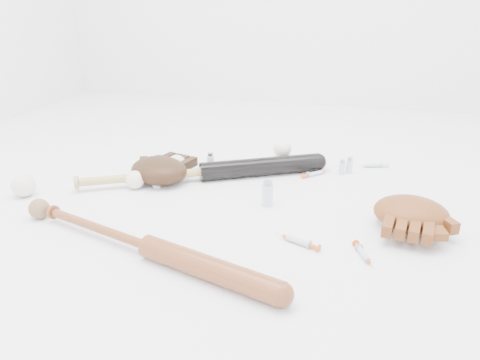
% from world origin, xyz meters
% --- Properties ---
extents(bat_dark, '(0.91, 0.53, 0.07)m').
position_xyz_m(bat_dark, '(-0.13, 0.11, 0.04)').
color(bat_dark, black).
rests_on(bat_dark, ground).
extents(bat_wood, '(0.84, 0.32, 0.06)m').
position_xyz_m(bat_wood, '(-0.10, -0.45, 0.03)').
color(bat_wood, brown).
rests_on(bat_wood, ground).
extents(glove_dark, '(0.33, 0.33, 0.10)m').
position_xyz_m(glove_dark, '(-0.29, 0.06, 0.05)').
color(glove_dark, black).
rests_on(glove_dark, ground).
extents(glove_tan, '(0.30, 0.30, 0.10)m').
position_xyz_m(glove_tan, '(0.61, -0.08, 0.05)').
color(glove_tan, brown).
rests_on(glove_tan, ground).
extents(trading_card, '(0.09, 0.10, 0.00)m').
position_xyz_m(trading_card, '(-0.31, 0.23, 0.00)').
color(trading_card, yellow).
rests_on(trading_card, ground).
extents(pedestal, '(0.09, 0.09, 0.04)m').
position_xyz_m(pedestal, '(0.13, 0.33, 0.02)').
color(pedestal, white).
rests_on(pedestal, ground).
extents(baseball_on_pedestal, '(0.07, 0.07, 0.07)m').
position_xyz_m(baseball_on_pedestal, '(0.13, 0.33, 0.08)').
color(baseball_on_pedestal, white).
rests_on(baseball_on_pedestal, pedestal).
extents(baseball_left, '(0.08, 0.08, 0.08)m').
position_xyz_m(baseball_left, '(-0.70, -0.19, 0.04)').
color(baseball_left, white).
rests_on(baseball_left, ground).
extents(baseball_upper, '(0.08, 0.08, 0.08)m').
position_xyz_m(baseball_upper, '(-0.26, 0.15, 0.04)').
color(baseball_upper, white).
rests_on(baseball_upper, ground).
extents(baseball_mid, '(0.07, 0.07, 0.07)m').
position_xyz_m(baseball_mid, '(-0.35, -0.02, 0.03)').
color(baseball_mid, white).
rests_on(baseball_mid, ground).
extents(baseball_aged, '(0.07, 0.07, 0.07)m').
position_xyz_m(baseball_aged, '(-0.54, -0.32, 0.03)').
color(baseball_aged, brown).
rests_on(baseball_aged, ground).
extents(syringe_1, '(0.16, 0.09, 0.02)m').
position_xyz_m(syringe_1, '(0.29, -0.28, 0.01)').
color(syringe_1, '#ADBCC6').
rests_on(syringe_1, ground).
extents(syringe_2, '(0.12, 0.12, 0.02)m').
position_xyz_m(syringe_2, '(0.28, 0.27, 0.01)').
color(syringe_2, '#ADBCC6').
rests_on(syringe_2, ground).
extents(syringe_3, '(0.08, 0.14, 0.02)m').
position_xyz_m(syringe_3, '(0.47, -0.30, 0.01)').
color(syringe_3, '#ADBCC6').
rests_on(syringe_3, ground).
extents(syringe_4, '(0.15, 0.06, 0.02)m').
position_xyz_m(syringe_4, '(0.50, 0.43, 0.01)').
color(syringe_4, '#ADBCC6').
rests_on(syringe_4, ground).
extents(vial_0, '(0.02, 0.02, 0.06)m').
position_xyz_m(vial_0, '(0.41, 0.34, 0.03)').
color(vial_0, silver).
rests_on(vial_0, ground).
extents(vial_1, '(0.02, 0.02, 0.06)m').
position_xyz_m(vial_1, '(0.38, 0.32, 0.03)').
color(vial_1, silver).
rests_on(vial_1, ground).
extents(vial_2, '(0.03, 0.03, 0.07)m').
position_xyz_m(vial_2, '(-0.14, 0.23, 0.04)').
color(vial_2, silver).
rests_on(vial_2, ground).
extents(vial_3, '(0.04, 0.04, 0.09)m').
position_xyz_m(vial_3, '(0.15, -0.04, 0.04)').
color(vial_3, silver).
rests_on(vial_3, ground).
extents(vial_4, '(0.03, 0.03, 0.08)m').
position_xyz_m(vial_4, '(-0.28, 0.01, 0.04)').
color(vial_4, silver).
rests_on(vial_4, ground).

